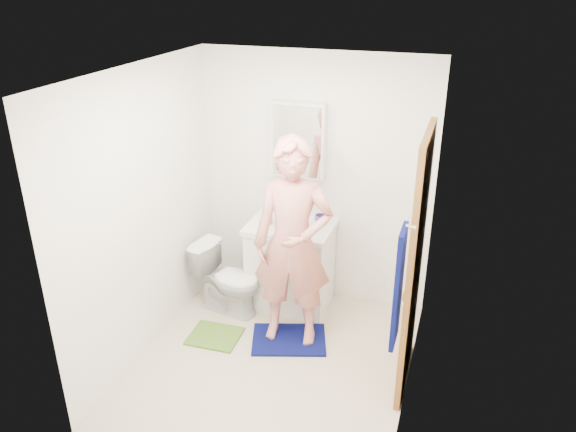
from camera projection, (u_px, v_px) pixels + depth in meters
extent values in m
cube|color=beige|center=(274.00, 362.00, 4.74)|extent=(2.20, 2.40, 0.02)
cube|color=white|center=(270.00, 71.00, 3.75)|extent=(2.20, 2.40, 0.02)
cube|color=white|center=(316.00, 180.00, 5.29)|extent=(2.20, 0.02, 2.40)
cube|color=white|center=(200.00, 321.00, 3.19)|extent=(2.20, 0.02, 2.40)
cube|color=white|center=(144.00, 215.00, 4.56)|extent=(0.02, 2.40, 2.40)
cube|color=white|center=(421.00, 255.00, 3.92)|extent=(0.02, 2.40, 2.40)
cube|color=white|center=(291.00, 267.00, 5.40)|extent=(0.75, 0.55, 0.80)
cube|color=white|center=(291.00, 227.00, 5.23)|extent=(0.79, 0.59, 0.05)
cylinder|color=white|center=(291.00, 225.00, 5.22)|extent=(0.40, 0.40, 0.03)
cylinder|color=silver|center=(297.00, 211.00, 5.35)|extent=(0.03, 0.03, 0.12)
cube|color=white|center=(299.00, 140.00, 5.11)|extent=(0.50, 0.12, 0.70)
cube|color=white|center=(297.00, 142.00, 5.05)|extent=(0.46, 0.01, 0.66)
cube|color=#A3652C|center=(415.00, 266.00, 4.13)|extent=(0.05, 0.80, 2.05)
sphere|color=gold|center=(403.00, 296.00, 3.90)|extent=(0.07, 0.07, 0.07)
cube|color=#080E50|center=(398.00, 288.00, 3.43)|extent=(0.03, 0.24, 0.80)
cylinder|color=silver|center=(411.00, 227.00, 3.25)|extent=(0.06, 0.02, 0.02)
imported|color=white|center=(228.00, 279.00, 5.32)|extent=(0.72, 0.50, 0.67)
cube|color=#080E50|center=(289.00, 339.00, 4.99)|extent=(0.76, 0.64, 0.02)
cube|color=#56832B|center=(215.00, 336.00, 5.04)|extent=(0.46, 0.39, 0.02)
imported|color=#AC6B50|center=(268.00, 214.00, 5.20)|extent=(0.11, 0.11, 0.19)
imported|color=#5C4292|center=(321.00, 219.00, 5.21)|extent=(0.15, 0.15, 0.09)
imported|color=tan|center=(293.00, 244.00, 4.66)|extent=(0.71, 0.51, 1.83)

